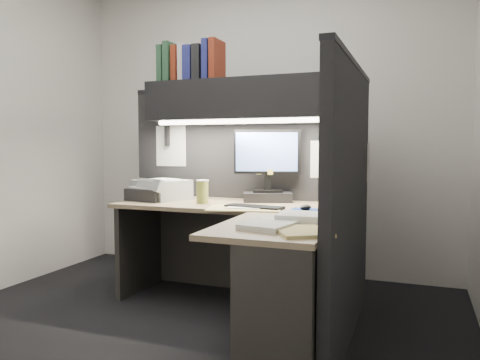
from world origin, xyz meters
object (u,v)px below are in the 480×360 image
(overhead_shelf, at_px, (245,100))
(keyboard, at_px, (254,207))
(telephone, at_px, (334,200))
(desk, at_px, (249,265))
(printer, at_px, (162,190))
(coffee_cup, at_px, (202,192))
(monitor, at_px, (267,173))
(notebook_stack, at_px, (151,194))

(overhead_shelf, relative_size, keyboard, 3.91)
(keyboard, xyz_separation_m, telephone, (0.47, 0.36, 0.03))
(overhead_shelf, bearing_deg, desk, -68.21)
(overhead_shelf, bearing_deg, printer, -169.39)
(coffee_cup, bearing_deg, monitor, 34.86)
(overhead_shelf, xyz_separation_m, keyboard, (0.21, -0.39, -0.76))
(overhead_shelf, relative_size, telephone, 7.60)
(keyboard, bearing_deg, coffee_cup, 171.86)
(monitor, bearing_deg, printer, 170.47)
(overhead_shelf, height_order, keyboard, overhead_shelf)
(telephone, bearing_deg, overhead_shelf, 171.68)
(monitor, distance_m, notebook_stack, 0.92)
(printer, xyz_separation_m, notebook_stack, (-0.04, -0.09, -0.03))
(monitor, xyz_separation_m, keyboard, (0.04, -0.41, -0.21))
(overhead_shelf, height_order, coffee_cup, overhead_shelf)
(desk, xyz_separation_m, coffee_cup, (-0.54, 0.49, 0.37))
(coffee_cup, bearing_deg, keyboard, -16.11)
(monitor, height_order, keyboard, monitor)
(monitor, relative_size, telephone, 2.66)
(telephone, xyz_separation_m, coffee_cup, (-0.92, -0.23, 0.04))
(desk, distance_m, monitor, 0.94)
(keyboard, bearing_deg, desk, -67.56)
(overhead_shelf, relative_size, notebook_stack, 4.94)
(telephone, bearing_deg, coffee_cup, -172.01)
(printer, bearing_deg, coffee_cup, 3.29)
(monitor, xyz_separation_m, notebook_stack, (-0.87, -0.24, -0.17))
(coffee_cup, xyz_separation_m, printer, (-0.42, 0.13, -0.00))
(desk, xyz_separation_m, keyboard, (-0.09, 0.37, 0.30))
(overhead_shelf, bearing_deg, telephone, -2.09)
(desk, bearing_deg, notebook_stack, 151.95)
(overhead_shelf, relative_size, printer, 4.06)
(keyboard, relative_size, notebook_stack, 1.26)
(coffee_cup, relative_size, notebook_stack, 0.52)
(coffee_cup, bearing_deg, printer, 162.26)
(desk, relative_size, printer, 4.45)
(telephone, height_order, coffee_cup, coffee_cup)
(desk, xyz_separation_m, notebook_stack, (-1.00, 0.53, 0.33))
(monitor, bearing_deg, coffee_cup, -164.96)
(keyboard, height_order, notebook_stack, notebook_stack)
(keyboard, distance_m, coffee_cup, 0.47)
(notebook_stack, bearing_deg, desk, -28.05)
(overhead_shelf, distance_m, coffee_cup, 0.77)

